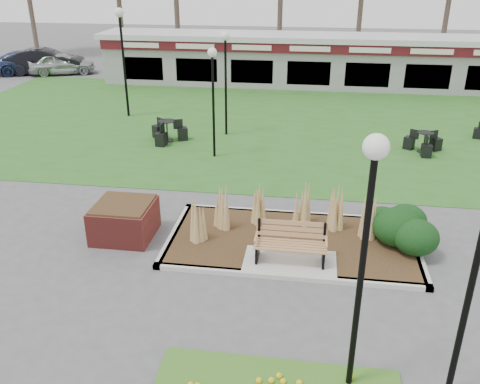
# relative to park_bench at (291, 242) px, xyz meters

# --- Properties ---
(ground) EXTENTS (100.00, 100.00, 0.00)m
(ground) POSITION_rel_park_bench_xyz_m (0.00, -0.25, -0.59)
(ground) COLOR #515154
(ground) RESTS_ON ground
(lawn) EXTENTS (34.00, 16.00, 0.02)m
(lawn) POSITION_rel_park_bench_xyz_m (0.00, 11.75, -0.58)
(lawn) COLOR #28601E
(lawn) RESTS_ON ground
(planting_bed) EXTENTS (6.75, 3.40, 1.27)m
(planting_bed) POSITION_rel_park_bench_xyz_m (1.27, 1.10, -0.22)
(planting_bed) COLOR #332114
(planting_bed) RESTS_ON ground
(park_bench) EXTENTS (1.70, 0.66, 0.93)m
(park_bench) POSITION_rel_park_bench_xyz_m (0.00, 0.00, 0.00)
(park_bench) COLOR #AA834D
(park_bench) RESTS_ON ground
(brick_planter) EXTENTS (1.50, 1.50, 0.95)m
(brick_planter) POSITION_rel_park_bench_xyz_m (-4.40, 0.75, -0.11)
(brick_planter) COLOR maroon
(brick_planter) RESTS_ON ground
(food_pavilion) EXTENTS (24.60, 3.40, 2.90)m
(food_pavilion) POSITION_rel_park_bench_xyz_m (0.00, 19.71, 0.89)
(food_pavilion) COLOR gray
(food_pavilion) RESTS_ON ground
(lamp_post_near_right) EXTENTS (0.38, 0.38, 4.52)m
(lamp_post_near_right) POSITION_rel_park_bench_xyz_m (1.21, -3.75, 2.71)
(lamp_post_near_right) COLOR black
(lamp_post_near_right) RESTS_ON ground
(lamp_post_mid_left) EXTENTS (0.35, 0.35, 4.19)m
(lamp_post_mid_left) POSITION_rel_park_bench_xyz_m (-3.22, 9.72, 2.47)
(lamp_post_mid_left) COLOR black
(lamp_post_mid_left) RESTS_ON ground
(lamp_post_mid_right) EXTENTS (0.33, 0.33, 3.98)m
(lamp_post_mid_right) POSITION_rel_park_bench_xyz_m (-3.21, 7.03, 2.31)
(lamp_post_mid_right) COLOR black
(lamp_post_mid_right) RESTS_ON ground
(lamp_post_far_left) EXTENTS (0.40, 0.40, 4.85)m
(lamp_post_far_left) POSITION_rel_park_bench_xyz_m (-8.27, 11.85, 2.95)
(lamp_post_far_left) COLOR black
(lamp_post_far_left) RESTS_ON ground
(bistro_set_a) EXTENTS (1.58, 1.48, 0.85)m
(bistro_set_a) POSITION_rel_park_bench_xyz_m (-5.43, 8.51, -0.29)
(bistro_set_a) COLOR black
(bistro_set_a) RESTS_ON ground
(bistro_set_b) EXTENTS (1.47, 1.28, 0.78)m
(bistro_set_b) POSITION_rel_park_bench_xyz_m (4.61, 8.65, -0.31)
(bistro_set_b) COLOR black
(bistro_set_b) RESTS_ON ground
(car_silver) EXTENTS (4.41, 3.10, 1.39)m
(car_silver) POSITION_rel_park_bench_xyz_m (-15.87, 20.75, 0.11)
(car_silver) COLOR #ABABB0
(car_silver) RESTS_ON ground
(car_black) EXTENTS (5.16, 2.82, 1.61)m
(car_black) POSITION_rel_park_bench_xyz_m (-16.97, 20.75, 0.22)
(car_black) COLOR black
(car_black) RESTS_ON ground
(car_blue) EXTENTS (5.37, 3.92, 1.44)m
(car_blue) POSITION_rel_park_bench_xyz_m (-17.93, 20.75, 0.13)
(car_blue) COLOR navy
(car_blue) RESTS_ON ground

